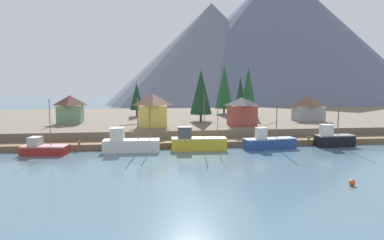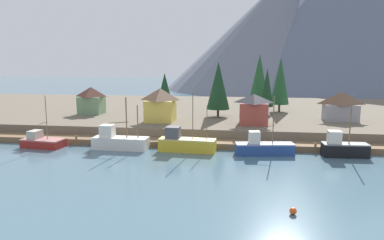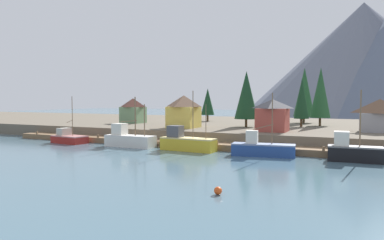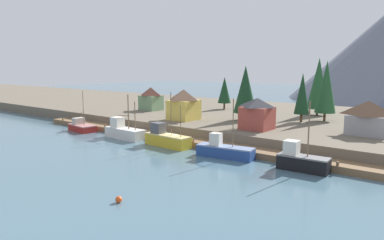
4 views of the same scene
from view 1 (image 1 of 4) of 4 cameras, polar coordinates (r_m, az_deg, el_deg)
The scene contains 20 objects.
ground_plane at distance 81.39m, azimuth -0.95°, elevation -2.27°, with size 400.00×400.00×1.00m, color #476675.
dock at distance 63.59m, azimuth 0.82°, elevation -3.73°, with size 80.00×4.00×1.60m.
shoreline_bank at distance 93.01m, azimuth -1.76°, elevation -0.14°, with size 400.00×56.00×2.50m, color #665B4C.
mountain_west_peak at distance 194.18m, azimuth 3.08°, elevation 10.53°, with size 111.42×111.42×52.68m, color slate.
mountain_central_peak at distance 209.91m, azimuth 13.49°, elevation 13.09°, with size 151.92×151.92×74.93m, color slate.
fishing_boat_red at distance 61.01m, azimuth -22.58°, elevation -4.22°, with size 7.29×4.04×8.76m.
fishing_boat_white at distance 59.26m, azimuth -9.93°, elevation -3.75°, with size 9.18×3.15×8.64m.
fishing_boat_yellow at distance 59.79m, azimuth 0.79°, elevation -3.56°, with size 9.23×3.12×9.56m.
fishing_boat_blue at distance 62.43m, azimuth 12.16°, elevation -3.49°, with size 9.21×3.69×9.15m.
fishing_boat_black at distance 67.75m, azimuth 21.63°, elevation -2.81°, with size 6.82×2.69×9.45m.
house_red at distance 73.59m, azimuth 7.98°, elevation 1.42°, with size 5.44×5.13×5.74m.
house_green at distance 81.23m, azimuth -18.86°, elevation 1.68°, with size 5.26×4.74×5.99m.
house_yellow at distance 71.88m, azimuth -6.29°, elevation 1.66°, with size 5.68×5.88×6.53m.
house_grey at distance 85.43m, azimuth 18.09°, elevation 1.85°, with size 6.71×4.25×5.79m.
conifer_near_left at distance 92.22m, azimuth 8.97°, elevation 4.99°, with size 4.29×4.29×12.61m.
conifer_near_right at distance 79.92m, azimuth 1.43°, elevation 4.50°, with size 4.89×4.89×11.58m.
conifer_mid_left at distance 93.42m, azimuth -8.83°, elevation 3.74°, with size 3.55×3.55×8.60m.
conifer_mid_right at distance 86.99m, azimuth 7.72°, elevation 4.10°, with size 3.08×3.08×10.12m.
conifer_back_left at distance 99.08m, azimuth 5.16°, elevation 5.29°, with size 5.00×5.00×13.40m.
channel_buoy at distance 43.53m, azimuth 24.18°, elevation -9.10°, with size 0.70×0.70×0.70m, color #E04C19.
Camera 1 is at (-8.78, -60.04, 11.37)m, focal length 33.42 mm.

